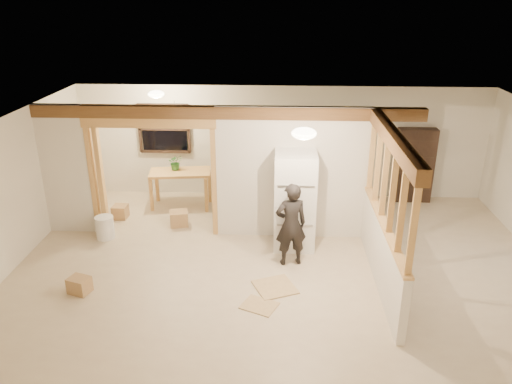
# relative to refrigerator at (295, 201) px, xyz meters

# --- Properties ---
(floor) EXTENTS (9.00, 6.50, 0.01)m
(floor) POSITION_rel_refrigerator_xyz_m (-0.25, -0.78, -0.89)
(floor) COLOR beige
(floor) RESTS_ON ground
(ceiling) EXTENTS (9.00, 6.50, 0.01)m
(ceiling) POSITION_rel_refrigerator_xyz_m (-0.25, -0.78, 1.61)
(ceiling) COLOR white
(wall_back) EXTENTS (9.00, 0.01, 2.50)m
(wall_back) POSITION_rel_refrigerator_xyz_m (-0.25, 2.47, 0.36)
(wall_back) COLOR silver
(wall_back) RESTS_ON floor
(wall_front) EXTENTS (9.00, 0.01, 2.50)m
(wall_front) POSITION_rel_refrigerator_xyz_m (-0.25, -4.03, 0.36)
(wall_front) COLOR silver
(wall_front) RESTS_ON floor
(wall_left) EXTENTS (0.01, 6.50, 2.50)m
(wall_left) POSITION_rel_refrigerator_xyz_m (-4.75, -0.78, 0.36)
(wall_left) COLOR silver
(wall_left) RESTS_ON floor
(partition_left_stub) EXTENTS (0.90, 0.12, 2.50)m
(partition_left_stub) POSITION_rel_refrigerator_xyz_m (-4.30, 0.42, 0.36)
(partition_left_stub) COLOR silver
(partition_left_stub) RESTS_ON floor
(partition_center) EXTENTS (2.80, 0.12, 2.50)m
(partition_center) POSITION_rel_refrigerator_xyz_m (-0.05, 0.42, 0.36)
(partition_center) COLOR silver
(partition_center) RESTS_ON floor
(doorway_frame) EXTENTS (2.46, 0.14, 2.20)m
(doorway_frame) POSITION_rel_refrigerator_xyz_m (-2.65, 0.42, 0.21)
(doorway_frame) COLOR tan
(doorway_frame) RESTS_ON floor
(header_beam_back) EXTENTS (7.00, 0.18, 0.22)m
(header_beam_back) POSITION_rel_refrigerator_xyz_m (-1.25, 0.42, 1.49)
(header_beam_back) COLOR brown
(header_beam_back) RESTS_ON ceiling
(header_beam_right) EXTENTS (0.18, 3.30, 0.22)m
(header_beam_right) POSITION_rel_refrigerator_xyz_m (1.35, -1.18, 1.49)
(header_beam_right) COLOR brown
(header_beam_right) RESTS_ON ceiling
(pony_wall) EXTENTS (0.12, 3.20, 1.00)m
(pony_wall) POSITION_rel_refrigerator_xyz_m (1.35, -1.18, -0.39)
(pony_wall) COLOR silver
(pony_wall) RESTS_ON floor
(stud_partition) EXTENTS (0.14, 3.20, 1.32)m
(stud_partition) POSITION_rel_refrigerator_xyz_m (1.35, -1.18, 0.77)
(stud_partition) COLOR tan
(stud_partition) RESTS_ON pony_wall
(window_back) EXTENTS (1.12, 0.10, 1.10)m
(window_back) POSITION_rel_refrigerator_xyz_m (-2.85, 2.39, 0.66)
(window_back) COLOR black
(window_back) RESTS_ON wall_back
(ceiling_dome_main) EXTENTS (0.36, 0.36, 0.16)m
(ceiling_dome_main) POSITION_rel_refrigerator_xyz_m (0.05, -1.28, 1.59)
(ceiling_dome_main) COLOR #FFEABF
(ceiling_dome_main) RESTS_ON ceiling
(ceiling_dome_util) EXTENTS (0.32, 0.32, 0.14)m
(ceiling_dome_util) POSITION_rel_refrigerator_xyz_m (-2.75, 1.52, 1.59)
(ceiling_dome_util) COLOR #FFEABF
(ceiling_dome_util) RESTS_ON ceiling
(hanging_bulb) EXTENTS (0.07, 0.07, 0.07)m
(hanging_bulb) POSITION_rel_refrigerator_xyz_m (-2.25, 0.82, 1.29)
(hanging_bulb) COLOR #FFD88C
(hanging_bulb) RESTS_ON ceiling
(refrigerator) EXTENTS (0.73, 0.71, 1.78)m
(refrigerator) POSITION_rel_refrigerator_xyz_m (0.00, 0.00, 0.00)
(refrigerator) COLOR white
(refrigerator) RESTS_ON floor
(woman) EXTENTS (0.61, 0.47, 1.47)m
(woman) POSITION_rel_refrigerator_xyz_m (-0.08, -0.67, -0.15)
(woman) COLOR black
(woman) RESTS_ON floor
(work_table) EXTENTS (1.35, 0.80, 0.81)m
(work_table) POSITION_rel_refrigerator_xyz_m (-2.40, 1.68, -0.49)
(work_table) COLOR tan
(work_table) RESTS_ON floor
(potted_plant) EXTENTS (0.37, 0.34, 0.34)m
(potted_plant) POSITION_rel_refrigerator_xyz_m (-2.50, 1.78, 0.09)
(potted_plant) COLOR #255522
(potted_plant) RESTS_ON work_table
(shop_vac) EXTENTS (0.56, 0.56, 0.65)m
(shop_vac) POSITION_rel_refrigerator_xyz_m (-4.40, 0.85, -0.57)
(shop_vac) COLOR #AA0A0F
(shop_vac) RESTS_ON floor
(bookshelf) EXTENTS (0.83, 0.28, 1.65)m
(bookshelf) POSITION_rel_refrigerator_xyz_m (2.67, 2.26, -0.06)
(bookshelf) COLOR black
(bookshelf) RESTS_ON floor
(bucket) EXTENTS (0.35, 0.35, 0.44)m
(bucket) POSITION_rel_refrigerator_xyz_m (-3.57, 0.11, -0.67)
(bucket) COLOR white
(bucket) RESTS_ON floor
(box_util_a) EXTENTS (0.41, 0.37, 0.30)m
(box_util_a) POSITION_rel_refrigerator_xyz_m (-2.27, 0.73, -0.74)
(box_util_a) COLOR #AC8353
(box_util_a) RESTS_ON floor
(box_util_b) EXTENTS (0.30, 0.30, 0.27)m
(box_util_b) POSITION_rel_refrigerator_xyz_m (-3.56, 1.02, -0.75)
(box_util_b) COLOR #AC8353
(box_util_b) RESTS_ON floor
(box_front) EXTENTS (0.38, 0.34, 0.26)m
(box_front) POSITION_rel_refrigerator_xyz_m (-3.36, -1.73, -0.76)
(box_front) COLOR #AC8353
(box_front) RESTS_ON floor
(floor_panel_near) EXTENTS (0.78, 0.78, 0.02)m
(floor_panel_near) POSITION_rel_refrigerator_xyz_m (-0.32, -1.46, -0.88)
(floor_panel_near) COLOR tan
(floor_panel_near) RESTS_ON floor
(floor_panel_far) EXTENTS (0.62, 0.57, 0.02)m
(floor_panel_far) POSITION_rel_refrigerator_xyz_m (-0.55, -1.97, -0.88)
(floor_panel_far) COLOR tan
(floor_panel_far) RESTS_ON floor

